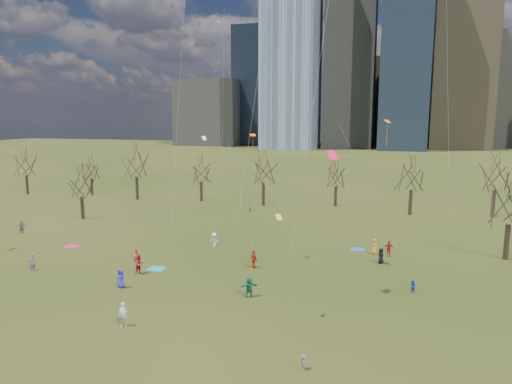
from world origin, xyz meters
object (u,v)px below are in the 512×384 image
(blanket_teal, at_px, (156,269))
(person_1, at_px, (123,315))
(person_2, at_px, (140,264))
(blanket_crimson, at_px, (72,246))
(blanket_navy, at_px, (358,249))
(person_0, at_px, (121,278))
(person_4, at_px, (254,259))

(blanket_teal, height_order, person_1, person_1)
(person_2, bearing_deg, blanket_crimson, 90.94)
(blanket_crimson, bearing_deg, blanket_navy, 14.37)
(person_0, distance_m, person_1, 7.97)
(blanket_teal, xyz_separation_m, person_2, (-0.78, -1.81, 0.96))
(person_0, distance_m, person_4, 12.91)
(person_4, bearing_deg, blanket_navy, -94.72)
(person_2, height_order, person_4, person_2)
(person_1, distance_m, person_4, 16.00)
(person_1, relative_size, person_4, 0.97)
(person_1, relative_size, person_2, 0.92)
(blanket_teal, relative_size, person_2, 0.82)
(person_0, bearing_deg, person_2, 105.15)
(person_0, xyz_separation_m, person_4, (9.71, 8.51, 0.07))
(blanket_navy, bearing_deg, person_1, -120.79)
(blanket_teal, bearing_deg, person_2, -113.39)
(blanket_teal, height_order, blanket_navy, same)
(blanket_crimson, bearing_deg, blanket_teal, -17.95)
(blanket_navy, xyz_separation_m, person_0, (-19.23, -18.17, 0.84))
(person_1, xyz_separation_m, person_2, (-4.81, 10.30, 0.07))
(blanket_navy, distance_m, person_0, 26.47)
(blanket_teal, height_order, blanket_crimson, same)
(blanket_navy, relative_size, person_2, 0.82)
(blanket_teal, distance_m, blanket_navy, 22.65)
(blanket_navy, relative_size, person_0, 0.93)
(blanket_navy, xyz_separation_m, person_1, (-14.76, -24.77, 0.88))
(blanket_crimson, bearing_deg, person_4, -3.47)
(blanket_teal, xyz_separation_m, person_1, (4.02, -12.12, 0.88))
(blanket_teal, distance_m, blanket_crimson, 14.21)
(blanket_teal, relative_size, blanket_navy, 1.00)
(blanket_teal, bearing_deg, person_1, -71.63)
(blanket_teal, relative_size, person_0, 0.93)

